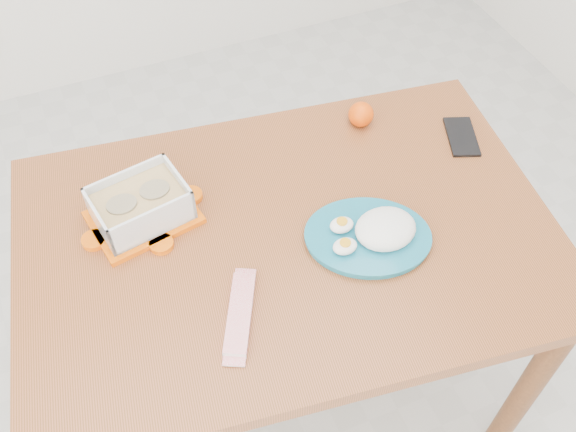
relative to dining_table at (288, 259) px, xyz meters
name	(u,v)px	position (x,y,z in m)	size (l,w,h in m)	color
ground	(285,388)	(-0.02, -0.02, -0.65)	(3.50, 3.50, 0.00)	#B7B7B2
dining_table	(288,259)	(0.00, 0.00, 0.00)	(1.29, 0.95, 0.75)	brown
food_container	(141,206)	(-0.29, 0.16, 0.15)	(0.26, 0.21, 0.10)	#E75C06
orange_fruit	(361,114)	(0.31, 0.26, 0.13)	(0.06, 0.06, 0.06)	#FF3D05
rice_plate	(374,232)	(0.17, -0.09, 0.12)	(0.36, 0.36, 0.07)	#176982
candy_bar	(240,314)	(-0.17, -0.16, 0.11)	(0.19, 0.05, 0.02)	red
smartphone	(462,137)	(0.53, 0.11, 0.10)	(0.07, 0.14, 0.01)	black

